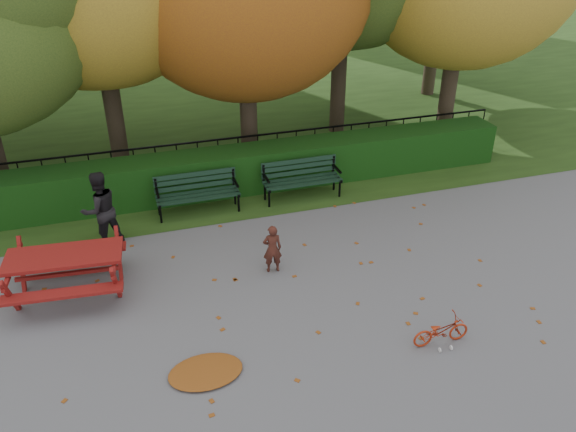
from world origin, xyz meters
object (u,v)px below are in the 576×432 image
object	(u,v)px
bicycle	(441,331)
bench_right	(301,176)
adult	(100,210)
bench_left	(197,190)
child	(272,249)
picnic_table	(65,263)

from	to	relation	value
bicycle	bench_right	bearing A→B (deg)	6.73
adult	bicycle	distance (m)	6.71
adult	bench_left	bearing A→B (deg)	177.56
adult	bicycle	xyz separation A→B (m)	(4.88, -4.58, -0.54)
bench_right	child	distance (m)	3.08
picnic_table	adult	distance (m)	1.66
bench_left	child	distance (m)	2.86
bench_right	picnic_table	xyz separation A→B (m)	(-5.03, -2.33, 0.12)
child	bench_left	bearing A→B (deg)	-64.45
bench_left	adult	size ratio (longest dim) A/B	1.15
bench_right	adult	xyz separation A→B (m)	(-4.40, -0.80, 0.27)
child	bicycle	distance (m)	3.31
picnic_table	bench_right	bearing A→B (deg)	29.97
picnic_table	bicycle	bearing A→B (deg)	-23.87
picnic_table	adult	bearing A→B (deg)	72.86
bench_right	bicycle	distance (m)	5.40
picnic_table	bicycle	world-z (taller)	picnic_table
picnic_table	child	xyz separation A→B (m)	(3.56, -0.38, -0.16)
bench_right	child	size ratio (longest dim) A/B	1.87
bench_right	child	world-z (taller)	child
bench_right	bicycle	bearing A→B (deg)	-84.97
picnic_table	bench_left	bearing A→B (deg)	46.67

